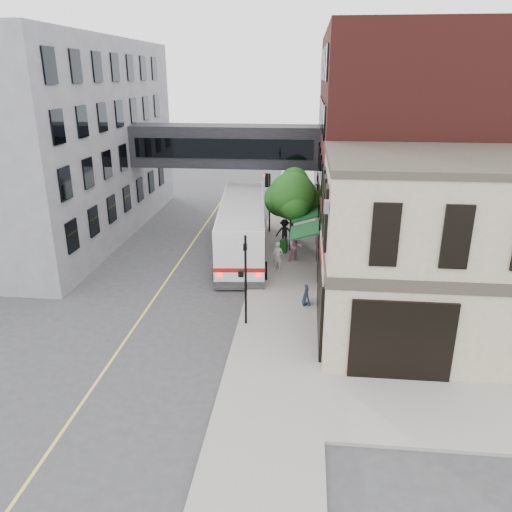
% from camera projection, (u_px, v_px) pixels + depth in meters
% --- Properties ---
extents(ground, '(120.00, 120.00, 0.00)m').
position_uv_depth(ground, '(232.00, 346.00, 22.60)').
color(ground, '#38383A').
rests_on(ground, ground).
extents(sidewalk_main, '(4.00, 60.00, 0.15)m').
position_uv_depth(sidewalk_main, '(289.00, 246.00, 35.46)').
color(sidewalk_main, gray).
rests_on(sidewalk_main, ground).
extents(corner_building, '(10.19, 8.12, 8.45)m').
position_uv_depth(corner_building, '(437.00, 251.00, 22.16)').
color(corner_building, tan).
rests_on(corner_building, ground).
extents(brick_building, '(13.76, 18.00, 14.00)m').
position_uv_depth(brick_building, '(411.00, 147.00, 33.24)').
color(brick_building, '#4D1B18').
rests_on(brick_building, ground).
extents(opposite_building, '(14.00, 24.00, 14.00)m').
position_uv_depth(opposite_building, '(34.00, 140.00, 36.74)').
color(opposite_building, slate).
rests_on(opposite_building, ground).
extents(skyway_bridge, '(14.00, 3.18, 3.00)m').
position_uv_depth(skyway_bridge, '(226.00, 146.00, 37.45)').
color(skyway_bridge, black).
rests_on(skyway_bridge, ground).
extents(traffic_signal_near, '(0.44, 0.22, 4.60)m').
position_uv_depth(traffic_signal_near, '(245.00, 269.00, 23.41)').
color(traffic_signal_near, black).
rests_on(traffic_signal_near, sidewalk_main).
extents(traffic_signal_far, '(0.53, 0.28, 4.50)m').
position_uv_depth(traffic_signal_far, '(268.00, 191.00, 37.30)').
color(traffic_signal_far, black).
rests_on(traffic_signal_far, sidewalk_main).
extents(street_sign_pole, '(0.08, 0.75, 3.00)m').
position_uv_depth(street_sign_pole, '(256.00, 254.00, 28.43)').
color(street_sign_pole, gray).
rests_on(street_sign_pole, sidewalk_main).
extents(street_tree, '(3.80, 3.20, 5.60)m').
position_uv_depth(street_tree, '(292.00, 196.00, 33.38)').
color(street_tree, '#382619').
rests_on(street_tree, sidewalk_main).
extents(lane_marking, '(0.12, 40.00, 0.01)m').
position_uv_depth(lane_marking, '(178.00, 263.00, 32.41)').
color(lane_marking, '#D8CC4C').
rests_on(lane_marking, ground).
extents(bus, '(4.22, 13.42, 3.55)m').
position_uv_depth(bus, '(242.00, 225.00, 33.70)').
color(bus, white).
rests_on(bus, ground).
extents(pedestrian_a, '(0.75, 0.59, 1.82)m').
position_uv_depth(pedestrian_a, '(278.00, 256.00, 30.59)').
color(pedestrian_a, silver).
rests_on(pedestrian_a, sidewalk_main).
extents(pedestrian_b, '(1.09, 0.95, 1.89)m').
position_uv_depth(pedestrian_b, '(295.00, 247.00, 32.10)').
color(pedestrian_b, pink).
rests_on(pedestrian_b, sidewalk_main).
extents(pedestrian_c, '(1.26, 0.76, 1.91)m').
position_uv_depth(pedestrian_c, '(284.00, 233.00, 35.02)').
color(pedestrian_c, black).
rests_on(pedestrian_c, sidewalk_main).
extents(newspaper_box, '(0.52, 0.48, 0.90)m').
position_uv_depth(newspaper_box, '(284.00, 246.00, 33.81)').
color(newspaper_box, '#135316').
rests_on(newspaper_box, sidewalk_main).
extents(sandwich_board, '(0.42, 0.60, 1.00)m').
position_uv_depth(sandwich_board, '(306.00, 295.00, 26.21)').
color(sandwich_board, '#111E33').
rests_on(sandwich_board, sidewalk_main).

